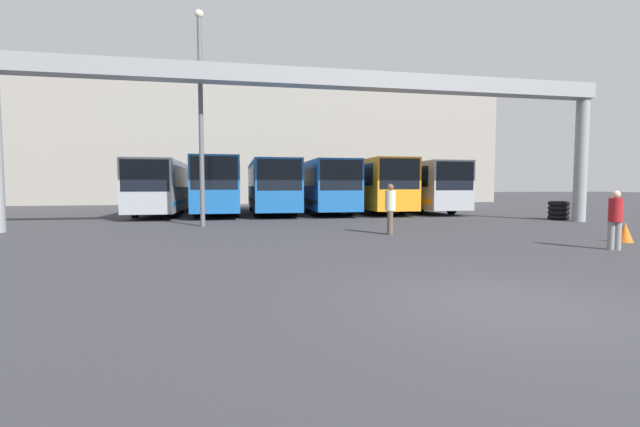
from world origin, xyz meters
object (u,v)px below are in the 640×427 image
pedestrian_near_right (390,208)px  bus_slot_0 (165,185)px  pedestrian_mid_right (615,219)px  lamp_post (201,111)px  bus_slot_1 (218,183)px  traffic_cone (625,232)px  bus_slot_2 (271,184)px  bus_slot_5 (416,184)px  tire_stack (559,210)px  bus_slot_4 (369,183)px  bus_slot_3 (322,184)px

pedestrian_near_right → bus_slot_0: bearing=-126.9°
pedestrian_mid_right → lamp_post: lamp_post is taller
bus_slot_1 → traffic_cone: size_ratio=17.13×
pedestrian_near_right → lamp_post: lamp_post is taller
bus_slot_1 → bus_slot_2: size_ratio=0.94×
bus_slot_1 → bus_slot_5: bearing=-0.1°
bus_slot_0 → tire_stack: bearing=-23.1°
bus_slot_0 → pedestrian_mid_right: 23.31m
bus_slot_2 → traffic_cone: 19.08m
bus_slot_4 → tire_stack: (7.69, -8.01, -1.43)m
pedestrian_near_right → lamp_post: 9.08m
bus_slot_3 → bus_slot_4: bus_slot_4 is taller
pedestrian_near_right → bus_slot_5: bearing=169.8°
bus_slot_1 → bus_slot_4: bus_slot_4 is taller
pedestrian_mid_right → tire_stack: pedestrian_mid_right is taller
bus_slot_0 → bus_slot_5: (16.29, -0.95, 0.04)m
bus_slot_5 → lamp_post: (-13.41, -8.13, 3.08)m
bus_slot_5 → pedestrian_mid_right: bearing=-96.1°
bus_slot_3 → pedestrian_mid_right: bearing=-74.9°
bus_slot_4 → traffic_cone: bus_slot_4 is taller
bus_slot_0 → bus_slot_1: (3.26, -0.93, 0.11)m
bus_slot_4 → tire_stack: size_ratio=10.32×
traffic_cone → tire_stack: 9.28m
bus_slot_4 → traffic_cone: size_ratio=17.44×
bus_slot_4 → lamp_post: bearing=-140.9°
bus_slot_0 → traffic_cone: 23.49m
pedestrian_near_right → bus_slot_3: bearing=-162.8°
bus_slot_2 → lamp_post: lamp_post is taller
bus_slot_2 → tire_stack: bearing=-30.2°
bus_slot_1 → lamp_post: size_ratio=1.16×
lamp_post → bus_slot_2: bearing=66.9°
lamp_post → pedestrian_near_right: bearing=-32.9°
bus_slot_4 → pedestrian_mid_right: 17.52m
bus_slot_3 → pedestrian_near_right: 12.62m
pedestrian_mid_right → lamp_post: bearing=169.7°
bus_slot_0 → bus_slot_2: bearing=-5.1°
bus_slot_3 → tire_stack: size_ratio=10.14×
tire_stack → bus_slot_2: bearing=149.8°
bus_slot_1 → pedestrian_near_right: size_ratio=5.78×
bus_slot_0 → bus_slot_2: bus_slot_2 is taller
bus_slot_0 → bus_slot_3: (9.78, -0.93, 0.05)m
bus_slot_0 → pedestrian_mid_right: bus_slot_0 is taller
bus_slot_4 → bus_slot_5: (3.26, -0.11, -0.07)m
bus_slot_5 → bus_slot_1: bearing=179.9°
bus_slot_4 → pedestrian_near_right: 13.14m
bus_slot_3 → pedestrian_near_right: (-0.03, -12.59, -0.89)m
bus_slot_4 → bus_slot_0: bearing=176.3°
pedestrian_mid_right → bus_slot_3: bearing=133.2°
bus_slot_3 → bus_slot_5: bus_slot_3 is taller
pedestrian_near_right → traffic_cone: (6.45, -3.43, -0.66)m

